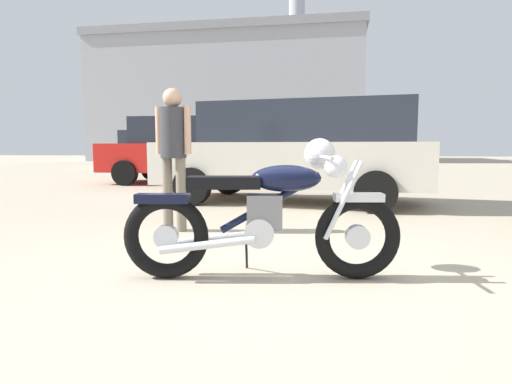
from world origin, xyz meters
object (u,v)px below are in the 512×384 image
bystander (173,144)px  pale_sedan_back (210,151)px  vintage_motorcycle (269,214)px  silver_sedan_mid (148,150)px  white_estate_far (325,150)px  blue_hatchback_right (297,149)px  red_hatchback_near (196,148)px

bystander → pale_sedan_back: size_ratio=0.39×
vintage_motorcycle → silver_sedan_mid: size_ratio=0.47×
vintage_motorcycle → pale_sedan_back: 12.05m
silver_sedan_mid → pale_sedan_back: bearing=143.7°
silver_sedan_mid → white_estate_far: size_ratio=1.01×
blue_hatchback_right → white_estate_far: (0.85, 9.31, -0.10)m
silver_sedan_mid → white_estate_far: bearing=177.8°
bystander → white_estate_far: white_estate_far is taller
vintage_motorcycle → bystander: size_ratio=1.25×
pale_sedan_back → white_estate_far: same height
vintage_motorcycle → red_hatchback_near: (-2.65, 8.00, 0.45)m
bystander → blue_hatchback_right: size_ratio=0.34×
pale_sedan_back → blue_hatchback_right: bearing=-69.9°
pale_sedan_back → red_hatchback_near: bearing=-86.7°
bystander → pale_sedan_back: bearing=-156.0°
blue_hatchback_right → silver_sedan_mid: bearing=-47.0°
pale_sedan_back → white_estate_far: 4.56m
blue_hatchback_right → pale_sedan_back: bearing=-55.6°
blue_hatchback_right → silver_sedan_mid: blue_hatchback_right is taller
vintage_motorcycle → red_hatchback_near: size_ratio=0.44×
red_hatchback_near → white_estate_far: bearing=-119.5°
blue_hatchback_right → pale_sedan_back: 7.88m
red_hatchback_near → silver_sedan_mid: red_hatchback_near is taller
vintage_motorcycle → pale_sedan_back: bearing=98.5°
vintage_motorcycle → white_estate_far: (0.94, 13.75, 0.34)m
red_hatchback_near → blue_hatchback_right: (2.74, -3.56, 0.00)m
white_estate_far → silver_sedan_mid: bearing=-14.6°
silver_sedan_mid → blue_hatchback_right: bearing=129.8°
vintage_motorcycle → silver_sedan_mid: silver_sedan_mid is taller
bystander → blue_hatchback_right: bearing=167.3°
blue_hatchback_right → white_estate_far: blue_hatchback_right is taller
blue_hatchback_right → red_hatchback_near: bearing=-41.9°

